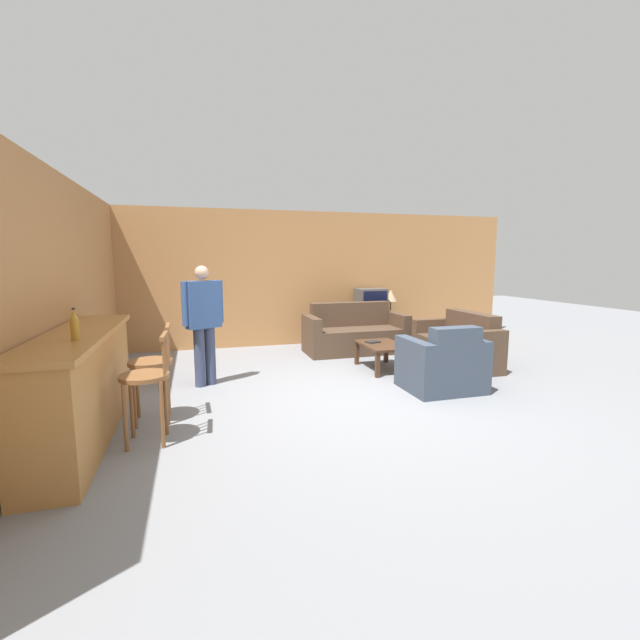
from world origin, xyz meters
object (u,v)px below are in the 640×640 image
tv_unit (370,329)px  table_lamp (391,296)px  loveseat_right (458,346)px  coffee_table (382,348)px  bottle (75,326)px  couch_far (355,334)px  person_by_window (204,319)px  tv (371,302)px  bar_chair_mid (152,368)px  book_on_table (373,342)px  armchair_near (443,366)px  bar_chair_near (147,383)px

tv_unit → table_lamp: size_ratio=2.25×
tv_unit → loveseat_right: bearing=-74.8°
coffee_table → tv_unit: size_ratio=0.76×
loveseat_right → bottle: bottle is taller
couch_far → person_by_window: person_by_window is taller
tv_unit → tv: (0.00, -0.00, 0.55)m
table_lamp → couch_far: bearing=-146.0°
tv → bar_chair_mid: bearing=-139.3°
loveseat_right → tv_unit: 2.23m
bottle → person_by_window: (1.05, 1.90, -0.24)m
book_on_table → coffee_table: bearing=-55.1°
bar_chair_mid → loveseat_right: bar_chair_mid is taller
bar_chair_mid → armchair_near: (3.47, 0.09, -0.24)m
table_lamp → person_by_window: person_by_window is taller
tv_unit → person_by_window: bearing=-147.2°
tv_unit → person_by_window: 3.94m
person_by_window → bottle: bearing=-118.8°
coffee_table → tv_unit: tv_unit is taller
book_on_table → table_lamp: bearing=57.6°
bottle → table_lamp: bearing=40.2°
couch_far → tv: tv is taller
coffee_table → tv: (0.65, 2.01, 0.49)m
loveseat_right → tv: bearing=105.2°
book_on_table → bar_chair_near: bearing=-147.3°
bar_chair_mid → armchair_near: size_ratio=1.07×
couch_far → loveseat_right: couch_far is taller
armchair_near → tv: size_ratio=1.68×
loveseat_right → bottle: bearing=-159.2°
couch_far → armchair_near: 2.51m
tv_unit → bottle: bearing=-137.1°
bottle → armchair_near: bearing=11.6°
loveseat_right → book_on_table: bearing=168.3°
coffee_table → person_by_window: bearing=-177.8°
tv → person_by_window: size_ratio=0.35×
armchair_near → table_lamp: bearing=76.2°
tv → bar_chair_near: bearing=-134.9°
bar_chair_near → tv: size_ratio=1.81×
tv → tv_unit: bearing=90.0°
book_on_table → loveseat_right: bearing=-11.7°
table_lamp → person_by_window: (-3.71, -2.11, -0.03)m
couch_far → bottle: bearing=-138.3°
tv_unit → bar_chair_mid: bearing=-139.3°
person_by_window → loveseat_right: bearing=-0.6°
armchair_near → couch_far: bearing=95.8°
person_by_window → couch_far: bearing=27.8°
tv_unit → tv: size_ratio=2.09×
coffee_table → table_lamp: 2.36m
bar_chair_near → person_by_window: 1.84m
tv → loveseat_right: bearing=-74.8°
tv → bottle: (-4.32, -4.01, 0.32)m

